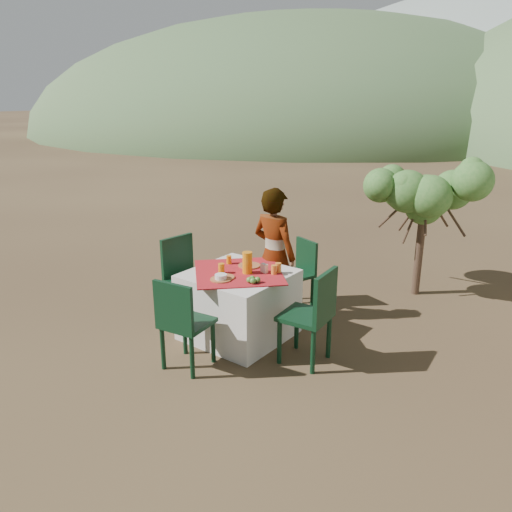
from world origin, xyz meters
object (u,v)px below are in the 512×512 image
at_px(juice_pitcher, 247,263).
at_px(person, 274,255).
at_px(chair_near, 182,321).
at_px(shrub_tree, 430,200).
at_px(chair_far, 300,270).
at_px(chair_right, 313,312).
at_px(table, 239,304).
at_px(chair_left, 185,274).

bearing_deg(juice_pitcher, person, 96.36).
height_order(chair_near, person, person).
relative_size(shrub_tree, juice_pitcher, 6.92).
xyz_separation_m(chair_far, person, (-0.03, -0.52, 0.33)).
bearing_deg(chair_right, table, -96.65).
height_order(table, shrub_tree, shrub_tree).
height_order(table, person, person).
distance_m(chair_right, juice_pitcher, 0.92).
bearing_deg(juice_pitcher, shrub_tree, 65.99).
bearing_deg(shrub_tree, chair_left, -129.31).
height_order(chair_right, person, person).
height_order(table, juice_pitcher, juice_pitcher).
bearing_deg(chair_right, chair_far, -147.75).
relative_size(chair_near, shrub_tree, 0.58).
distance_m(chair_far, juice_pitcher, 1.19).
height_order(chair_far, chair_near, chair_near).
distance_m(chair_right, person, 1.16).
height_order(chair_far, shrub_tree, shrub_tree).
bearing_deg(person, chair_right, 149.24).
height_order(table, chair_right, chair_right).
bearing_deg(table, shrub_tree, 64.21).
relative_size(chair_near, person, 0.59).
distance_m(table, chair_near, 0.91).
bearing_deg(shrub_tree, chair_right, -95.24).
xyz_separation_m(chair_left, person, (0.87, 0.62, 0.25)).
relative_size(table, juice_pitcher, 5.52).
bearing_deg(juice_pitcher, table, -166.18).
bearing_deg(chair_far, chair_left, -108.05).
relative_size(chair_far, chair_right, 0.86).
bearing_deg(chair_near, chair_left, -53.98).
height_order(chair_left, shrub_tree, shrub_tree).
bearing_deg(table, chair_right, -1.59).
xyz_separation_m(person, shrub_tree, (1.15, 1.85, 0.49)).
xyz_separation_m(chair_right, person, (-0.93, 0.65, 0.25)).
distance_m(chair_left, chair_right, 1.79).
relative_size(chair_far, chair_left, 0.86).
bearing_deg(chair_left, chair_right, -85.63).
xyz_separation_m(table, chair_near, (0.02, -0.90, 0.14)).
relative_size(table, chair_right, 1.31).
height_order(chair_far, chair_left, chair_left).
xyz_separation_m(chair_near, chair_right, (0.94, 0.87, 0.03)).
height_order(person, juice_pitcher, person).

